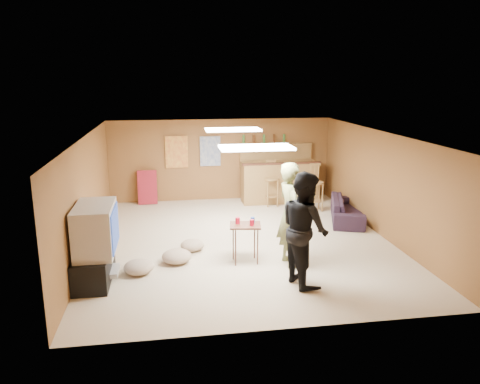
{
  "coord_description": "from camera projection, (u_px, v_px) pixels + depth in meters",
  "views": [
    {
      "loc": [
        -1.45,
        -9.0,
        3.3
      ],
      "look_at": [
        0.0,
        0.2,
        1.0
      ],
      "focal_mm": 35.0,
      "sensor_mm": 36.0,
      "label": 1
    }
  ],
  "objects": [
    {
      "name": "bar_shelf",
      "position": [
        276.0,
        145.0,
        12.77
      ],
      "size": [
        2.0,
        0.18,
        0.05
      ],
      "primitive_type": "cube",
      "color": "olive",
      "rests_on": "bar_backing"
    },
    {
      "name": "cushion_near_tv",
      "position": [
        177.0,
        256.0,
        8.52
      ],
      "size": [
        0.72,
        0.72,
        0.24
      ],
      "primitive_type": "ellipsoid",
      "rotation": [
        0.0,
        0.0,
        -0.43
      ],
      "color": "tan",
      "rests_on": "ground"
    },
    {
      "name": "ceiling",
      "position": [
        242.0,
        135.0,
        9.12
      ],
      "size": [
        6.0,
        7.0,
        0.02
      ],
      "primitive_type": "cube",
      "color": "silver",
      "rests_on": "ground"
    },
    {
      "name": "sofa",
      "position": [
        347.0,
        209.0,
        11.01
      ],
      "size": [
        1.23,
        1.94,
        0.53
      ],
      "primitive_type": "imported",
      "rotation": [
        0.0,
        0.0,
        1.26
      ],
      "color": "black",
      "rests_on": "ground"
    },
    {
      "name": "bar_backing",
      "position": [
        276.0,
        155.0,
        12.87
      ],
      "size": [
        2.0,
        0.14,
        0.6
      ],
      "primitive_type": "cube",
      "color": "olive",
      "rests_on": "bar_counter"
    },
    {
      "name": "tv_body",
      "position": [
        95.0,
        229.0,
        7.59
      ],
      "size": [
        0.6,
        1.1,
        0.8
      ],
      "primitive_type": "cube",
      "color": "#B2B2B7",
      "rests_on": "tv_stand"
    },
    {
      "name": "tv_stand",
      "position": [
        94.0,
        266.0,
        7.74
      ],
      "size": [
        0.55,
        1.3,
        0.5
      ],
      "primitive_type": "cube",
      "color": "black",
      "rests_on": "ground"
    },
    {
      "name": "bar_counter",
      "position": [
        279.0,
        182.0,
        12.57
      ],
      "size": [
        2.0,
        0.6,
        1.1
      ],
      "primitive_type": "cube",
      "color": "olive",
      "rests_on": "ground"
    },
    {
      "name": "folding_chair_stack",
      "position": [
        147.0,
        187.0,
        12.4
      ],
      "size": [
        0.5,
        0.26,
        0.91
      ],
      "primitive_type": "cube",
      "rotation": [
        -0.14,
        0.0,
        0.0
      ],
      "color": "maroon",
      "rests_on": "ground"
    },
    {
      "name": "ceiling_panel_front",
      "position": [
        256.0,
        148.0,
        7.69
      ],
      "size": [
        1.2,
        0.6,
        0.04
      ],
      "primitive_type": "cube",
      "color": "white",
      "rests_on": "ceiling"
    },
    {
      "name": "cushion_far",
      "position": [
        139.0,
        267.0,
        8.05
      ],
      "size": [
        0.66,
        0.66,
        0.23
      ],
      "primitive_type": "ellipsoid",
      "rotation": [
        0.0,
        0.0,
        0.33
      ],
      "color": "tan",
      "rests_on": "ground"
    },
    {
      "name": "cup_blue",
      "position": [
        253.0,
        220.0,
        8.49
      ],
      "size": [
        0.08,
        0.08,
        0.11
      ],
      "primitive_type": "cylinder",
      "rotation": [
        0.0,
        0.0,
        -0.01
      ],
      "color": "navy",
      "rests_on": "tray_table"
    },
    {
      "name": "bar_stool_right",
      "position": [
        316.0,
        186.0,
        11.72
      ],
      "size": [
        0.55,
        0.55,
        1.3
      ],
      "primitive_type": null,
      "rotation": [
        0.0,
        0.0,
        0.43
      ],
      "color": "olive",
      "rests_on": "ground"
    },
    {
      "name": "poster_left",
      "position": [
        177.0,
        152.0,
        12.46
      ],
      "size": [
        0.6,
        0.03,
        0.85
      ],
      "primitive_type": "cube",
      "color": "#BF3F26",
      "rests_on": "wall_back"
    },
    {
      "name": "person_olive",
      "position": [
        290.0,
        214.0,
        8.26
      ],
      "size": [
        0.53,
        0.73,
        1.87
      ],
      "primitive_type": "imported",
      "rotation": [
        0.0,
        0.0,
        1.7
      ],
      "color": "olive",
      "rests_on": "ground"
    },
    {
      "name": "wall_front",
      "position": [
        285.0,
        252.0,
        6.03
      ],
      "size": [
        6.0,
        0.02,
        2.2
      ],
      "primitive_type": "cube",
      "color": "brown",
      "rests_on": "ground"
    },
    {
      "name": "cup_red_far",
      "position": [
        252.0,
        223.0,
        8.33
      ],
      "size": [
        0.09,
        0.09,
        0.11
      ],
      "primitive_type": "cylinder",
      "rotation": [
        0.0,
        0.0,
        -0.14
      ],
      "color": "#A40A1F",
      "rests_on": "tray_table"
    },
    {
      "name": "tv_screen",
      "position": [
        115.0,
        228.0,
        7.64
      ],
      "size": [
        0.02,
        0.95,
        0.65
      ],
      "primitive_type": "cube",
      "color": "navy",
      "rests_on": "tv_body"
    },
    {
      "name": "cushion_mid",
      "position": [
        192.0,
        245.0,
        9.13
      ],
      "size": [
        0.47,
        0.47,
        0.21
      ],
      "primitive_type": "ellipsoid",
      "rotation": [
        0.0,
        0.0,
        -0.02
      ],
      "color": "tan",
      "rests_on": "ground"
    },
    {
      "name": "bar_lip",
      "position": [
        282.0,
        163.0,
        12.2
      ],
      "size": [
        2.1,
        0.12,
        0.05
      ],
      "primitive_type": "cube",
      "color": "#3E1F14",
      "rests_on": "bar_counter"
    },
    {
      "name": "cup_red_near",
      "position": [
        238.0,
        221.0,
        8.44
      ],
      "size": [
        0.09,
        0.09,
        0.11
      ],
      "primitive_type": "cylinder",
      "rotation": [
        0.0,
        0.0,
        -0.1
      ],
      "color": "#A40A1F",
      "rests_on": "tray_table"
    },
    {
      "name": "bar_stool_left",
      "position": [
        272.0,
        185.0,
        12.19
      ],
      "size": [
        0.4,
        0.4,
        1.13
      ],
      "primitive_type": null,
      "rotation": [
        0.0,
        0.0,
        0.12
      ],
      "color": "olive",
      "rests_on": "ground"
    },
    {
      "name": "wall_back",
      "position": [
        221.0,
        160.0,
        12.74
      ],
      "size": [
        6.0,
        0.02,
        2.2
      ],
      "primitive_type": "cube",
      "color": "brown",
      "rests_on": "ground"
    },
    {
      "name": "person_black",
      "position": [
        305.0,
        228.0,
        7.51
      ],
      "size": [
        0.88,
        1.03,
        1.86
      ],
      "primitive_type": "imported",
      "rotation": [
        0.0,
        0.0,
        1.78
      ],
      "color": "black",
      "rests_on": "ground"
    },
    {
      "name": "tray_table",
      "position": [
        245.0,
        243.0,
        8.49
      ],
      "size": [
        0.61,
        0.52,
        0.72
      ],
      "primitive_type": "cube",
      "rotation": [
        0.0,
        0.0,
        -0.15
      ],
      "color": "#3E1F14",
      "rests_on": "ground"
    },
    {
      "name": "bottle_row",
      "position": [
        264.0,
        139.0,
        12.67
      ],
      "size": [
        1.2,
        0.08,
        0.26
      ],
      "primitive_type": null,
      "color": "#3F7233",
      "rests_on": "bar_shelf"
    },
    {
      "name": "ground",
      "position": [
        242.0,
        241.0,
        9.65
      ],
      "size": [
        7.0,
        7.0,
        0.0
      ],
      "primitive_type": "plane",
      "color": "#C3B094",
      "rests_on": "ground"
    },
    {
      "name": "dvd_box",
      "position": [
        108.0,
        271.0,
        7.79
      ],
      "size": [
        0.35,
        0.5,
        0.08
      ],
      "primitive_type": "cube",
      "color": "#B2B2B7",
      "rests_on": "tv_stand"
    },
    {
      "name": "poster_right",
      "position": [
        210.0,
        151.0,
        12.6
      ],
      "size": [
        0.55,
        0.03,
        0.8
      ],
      "primitive_type": "cube",
      "color": "#334C99",
      "rests_on": "wall_back"
    },
    {
      "name": "ceiling_panel_back",
      "position": [
        233.0,
        130.0,
        10.28
      ],
      "size": [
        1.2,
        0.6,
        0.04
      ],
      "primitive_type": "cube",
      "color": "white",
      "rests_on": "ceiling"
    },
    {
      "name": "wall_right",
      "position": [
        382.0,
        184.0,
        9.84
      ],
      "size": [
        0.02,
        7.0,
        2.2
      ],
      "primitive_type": "cube",
      "color": "brown",
      "rests_on": "ground"
    },
    {
      "name": "wall_left",
      "position": [
        87.0,
        195.0,
        8.93
      ],
      "size": [
        0.02,
        7.0,
        2.2
      ],
      "primitive_type": "cube",
      "color": "brown",
      "rests_on": "ground"
    }
  ]
}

